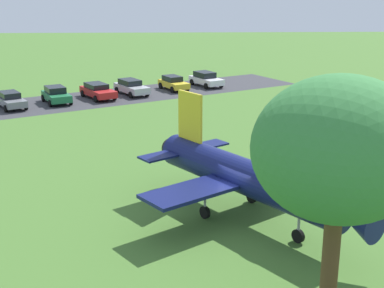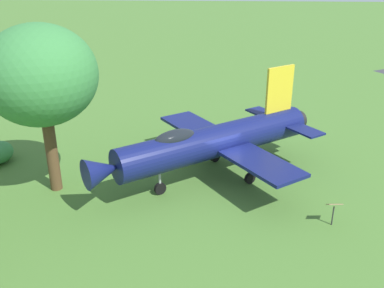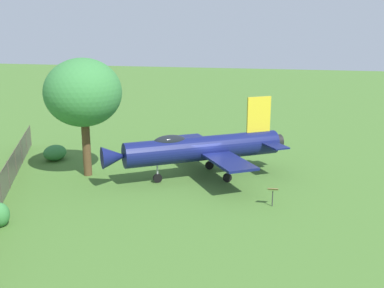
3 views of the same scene
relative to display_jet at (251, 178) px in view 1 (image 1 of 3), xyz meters
name	(u,v)px [view 1 (image 1 of 3)]	position (x,y,z in m)	size (l,w,h in m)	color
ground_plane	(244,217)	(-0.29, -0.21, -2.08)	(200.00, 200.00, 0.00)	#47722D
parking_strip	(116,96)	(-29.12, -9.04, -2.08)	(39.31, 8.00, 0.00)	#38383D
display_jet	(251,178)	(0.00, 0.00, 0.00)	(11.65, 9.77, 5.35)	#111951
shade_tree	(339,150)	(7.59, 1.49, 3.66)	(5.08, 5.42, 8.06)	brown
info_plaque	(306,165)	(-5.36, 3.89, -1.22)	(0.63, 0.45, 1.14)	#333333
parked_car_white	(206,79)	(-34.30, 0.09, -1.30)	(4.68, 3.73, 1.51)	silver
parked_car_yellow	(173,83)	(-32.35, -3.40, -1.34)	(4.35, 3.35, 1.42)	gold
parked_car_silver	(131,87)	(-30.04, -7.57, -1.31)	(4.82, 3.90, 1.47)	#B2B5BA
parked_car_red	(98,91)	(-28.32, -10.65, -1.34)	(5.03, 4.06, 1.41)	red
parked_car_green	(56,95)	(-26.35, -14.19, -1.31)	(4.45, 3.43, 1.49)	#1E6B3D
parked_car_gray	(11,100)	(-24.36, -17.77, -1.34)	(4.43, 3.64, 1.41)	slate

